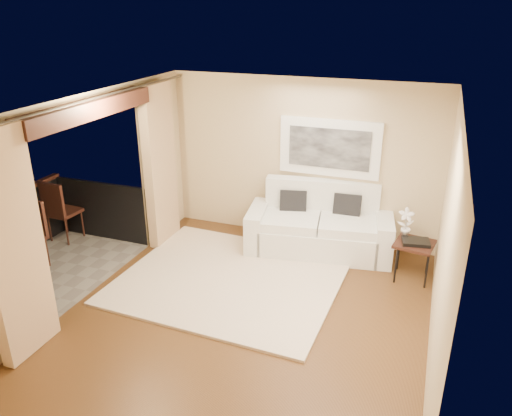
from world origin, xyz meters
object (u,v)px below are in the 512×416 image
at_px(bistro_table, 13,247).
at_px(ice_bucket, 8,230).
at_px(side_table, 414,246).
at_px(balcony_chair_near, 30,229).
at_px(balcony_chair_far, 58,207).
at_px(sofa, 319,227).
at_px(orchid, 406,223).

distance_m(bistro_table, ice_bucket, 0.27).
bearing_deg(side_table, balcony_chair_near, -163.67).
distance_m(side_table, balcony_chair_far, 5.69).
bearing_deg(balcony_chair_near, bistro_table, -66.59).
relative_size(balcony_chair_far, ice_bucket, 5.34).
xyz_separation_m(sofa, balcony_chair_near, (-3.95, -2.05, 0.23)).
bearing_deg(orchid, bistro_table, -155.95).
relative_size(sofa, ice_bucket, 12.03).
xyz_separation_m(sofa, orchid, (1.33, -0.28, 0.41)).
height_order(bistro_table, balcony_chair_near, balcony_chair_near).
relative_size(sofa, bistro_table, 3.51).
bearing_deg(sofa, balcony_chair_far, -172.59).
xyz_separation_m(balcony_chair_far, ice_bucket, (0.21, -1.23, 0.16)).
height_order(orchid, bistro_table, orchid).
xyz_separation_m(orchid, ice_bucket, (-5.27, -2.16, -0.01)).
xyz_separation_m(orchid, balcony_chair_near, (-5.28, -1.76, -0.18)).
xyz_separation_m(side_table, balcony_chair_near, (-5.44, -1.59, 0.10)).
relative_size(sofa, balcony_chair_near, 2.27).
relative_size(orchid, bistro_table, 0.64).
bearing_deg(sofa, bistro_table, -154.69).
xyz_separation_m(balcony_chair_near, ice_bucket, (0.01, -0.40, 0.17)).
height_order(balcony_chair_far, balcony_chair_near, balcony_chair_far).
relative_size(side_table, ice_bucket, 3.03).
bearing_deg(side_table, sofa, 163.02).
height_order(sofa, side_table, sofa).
relative_size(orchid, balcony_chair_far, 0.41).
bearing_deg(bistro_table, sofa, 34.19).
height_order(side_table, bistro_table, bistro_table).
distance_m(sofa, side_table, 1.57).
bearing_deg(balcony_chair_far, bistro_table, 109.51).
distance_m(sofa, balcony_chair_far, 4.33).
xyz_separation_m(side_table, balcony_chair_far, (-5.64, -0.76, 0.11)).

